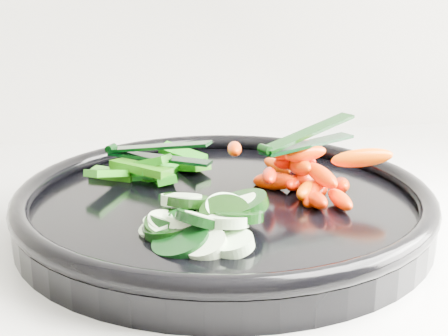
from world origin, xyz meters
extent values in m
cylinder|color=black|center=(0.30, 1.67, 0.94)|extent=(0.41, 0.41, 0.02)
torus|color=black|center=(0.30, 1.67, 0.96)|extent=(0.42, 0.42, 0.02)
cylinder|color=black|center=(0.24, 1.58, 0.96)|extent=(0.06, 0.06, 0.03)
cylinder|color=beige|center=(0.26, 1.56, 0.96)|extent=(0.05, 0.05, 0.02)
cylinder|color=black|center=(0.24, 1.61, 0.96)|extent=(0.05, 0.05, 0.02)
cylinder|color=beige|center=(0.25, 1.60, 0.96)|extent=(0.05, 0.05, 0.03)
cylinder|color=black|center=(0.26, 1.60, 0.96)|extent=(0.05, 0.06, 0.03)
cylinder|color=beige|center=(0.24, 1.61, 0.96)|extent=(0.04, 0.05, 0.02)
cylinder|color=black|center=(0.28, 1.58, 0.96)|extent=(0.05, 0.05, 0.02)
cylinder|color=beige|center=(0.28, 1.56, 0.96)|extent=(0.05, 0.05, 0.02)
cylinder|color=black|center=(0.26, 1.63, 0.96)|extent=(0.05, 0.05, 0.02)
cylinder|color=beige|center=(0.25, 1.63, 0.96)|extent=(0.04, 0.04, 0.02)
cylinder|color=black|center=(0.24, 1.60, 0.96)|extent=(0.06, 0.06, 0.01)
cylinder|color=#DDF5C4|center=(0.23, 1.62, 0.96)|extent=(0.04, 0.04, 0.01)
cylinder|color=black|center=(0.24, 1.60, 0.96)|extent=(0.06, 0.06, 0.02)
cylinder|color=#B6D3A9|center=(0.24, 1.60, 0.96)|extent=(0.04, 0.04, 0.01)
cylinder|color=black|center=(0.24, 1.60, 0.96)|extent=(0.04, 0.04, 0.02)
cylinder|color=beige|center=(0.23, 1.60, 0.96)|extent=(0.03, 0.03, 0.02)
cylinder|color=black|center=(0.26, 1.63, 0.97)|extent=(0.06, 0.06, 0.02)
cylinder|color=beige|center=(0.25, 1.64, 0.97)|extent=(0.05, 0.05, 0.02)
cylinder|color=black|center=(0.26, 1.59, 0.97)|extent=(0.05, 0.05, 0.03)
cylinder|color=#DAEFBF|center=(0.26, 1.59, 0.97)|extent=(0.04, 0.04, 0.02)
cylinder|color=black|center=(0.28, 1.60, 0.97)|extent=(0.05, 0.05, 0.03)
cylinder|color=#D3F3C3|center=(0.28, 1.60, 0.97)|extent=(0.05, 0.05, 0.03)
cylinder|color=black|center=(0.30, 1.61, 0.97)|extent=(0.05, 0.05, 0.02)
cylinder|color=#D2F5C4|center=(0.30, 1.62, 0.97)|extent=(0.04, 0.03, 0.02)
cylinder|color=black|center=(0.29, 1.59, 0.97)|extent=(0.04, 0.04, 0.02)
cylinder|color=beige|center=(0.28, 1.58, 0.97)|extent=(0.04, 0.04, 0.02)
ellipsoid|color=#E54800|center=(0.38, 1.65, 0.96)|extent=(0.05, 0.05, 0.03)
ellipsoid|color=#EC5E00|center=(0.37, 1.65, 0.96)|extent=(0.05, 0.05, 0.03)
ellipsoid|color=#FF2F00|center=(0.39, 1.63, 0.96)|extent=(0.02, 0.04, 0.02)
ellipsoid|color=#F03700|center=(0.35, 1.69, 0.96)|extent=(0.05, 0.05, 0.03)
ellipsoid|color=red|center=(0.41, 1.66, 0.96)|extent=(0.03, 0.05, 0.02)
ellipsoid|color=#EE1C00|center=(0.36, 1.68, 0.96)|extent=(0.03, 0.04, 0.02)
ellipsoid|color=#F43700|center=(0.37, 1.63, 0.96)|extent=(0.02, 0.04, 0.02)
ellipsoid|color=#E92D00|center=(0.38, 1.68, 0.96)|extent=(0.05, 0.04, 0.03)
ellipsoid|color=red|center=(0.39, 1.75, 0.96)|extent=(0.05, 0.05, 0.03)
ellipsoid|color=#ED5800|center=(0.36, 1.73, 0.96)|extent=(0.03, 0.04, 0.02)
ellipsoid|color=#FA2300|center=(0.34, 1.66, 0.98)|extent=(0.03, 0.04, 0.02)
ellipsoid|color=#FF1100|center=(0.38, 1.71, 0.98)|extent=(0.04, 0.05, 0.03)
ellipsoid|color=#FA3500|center=(0.37, 1.68, 0.98)|extent=(0.02, 0.05, 0.03)
ellipsoid|color=#F51800|center=(0.38, 1.65, 0.98)|extent=(0.03, 0.05, 0.02)
ellipsoid|color=#DA3300|center=(0.36, 1.70, 0.98)|extent=(0.04, 0.03, 0.02)
ellipsoid|color=red|center=(0.37, 1.69, 0.99)|extent=(0.05, 0.02, 0.03)
ellipsoid|color=#FC2900|center=(0.31, 1.71, 0.99)|extent=(0.02, 0.04, 0.02)
ellipsoid|color=#FF5F00|center=(0.37, 1.68, 0.99)|extent=(0.04, 0.02, 0.02)
ellipsoid|color=#FB5D00|center=(0.42, 1.65, 0.99)|extent=(0.06, 0.03, 0.03)
cube|color=#0A690A|center=(0.25, 1.73, 0.96)|extent=(0.02, 0.06, 0.02)
cube|color=#16730A|center=(0.24, 1.76, 0.96)|extent=(0.05, 0.05, 0.03)
cube|color=#206209|center=(0.28, 1.76, 0.96)|extent=(0.05, 0.06, 0.02)
cube|color=#0A690A|center=(0.24, 1.74, 0.96)|extent=(0.05, 0.03, 0.01)
cube|color=#0C6D0A|center=(0.25, 1.76, 0.96)|extent=(0.06, 0.06, 0.02)
cube|color=#206B0A|center=(0.20, 1.75, 0.96)|extent=(0.05, 0.04, 0.01)
cube|color=#126C0A|center=(0.22, 1.75, 0.96)|extent=(0.05, 0.06, 0.03)
cube|color=#176809|center=(0.23, 1.75, 0.97)|extent=(0.06, 0.05, 0.03)
cube|color=#1F6D0A|center=(0.19, 1.72, 0.97)|extent=(0.04, 0.04, 0.02)
cube|color=#236709|center=(0.23, 1.73, 0.97)|extent=(0.06, 0.06, 0.01)
cube|color=#0A6A0A|center=(0.27, 1.78, 0.97)|extent=(0.05, 0.05, 0.02)
cylinder|color=black|center=(0.33, 1.66, 1.00)|extent=(0.01, 0.01, 0.01)
cube|color=black|center=(0.38, 1.68, 1.00)|extent=(0.11, 0.06, 0.00)
cube|color=black|center=(0.38, 1.68, 1.01)|extent=(0.10, 0.06, 0.02)
cylinder|color=black|center=(0.20, 1.78, 0.98)|extent=(0.01, 0.01, 0.01)
cube|color=black|center=(0.25, 1.75, 0.97)|extent=(0.10, 0.07, 0.00)
cube|color=black|center=(0.25, 1.75, 0.99)|extent=(0.10, 0.07, 0.02)
camera|label=1|loc=(0.19, 1.15, 1.15)|focal=50.00mm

